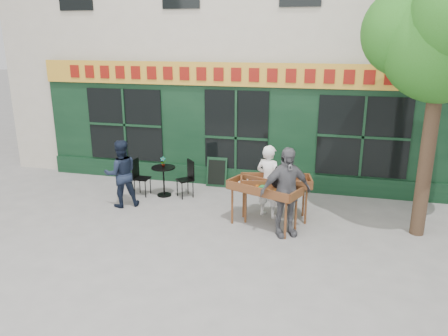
% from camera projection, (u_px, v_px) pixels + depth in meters
% --- Properties ---
extents(ground, '(80.00, 80.00, 0.00)m').
position_uv_depth(ground, '(213.00, 219.00, 9.78)').
color(ground, slate).
rests_on(ground, ground).
extents(building, '(14.00, 7.26, 10.00)m').
position_uv_depth(building, '(262.00, 2.00, 13.91)').
color(building, beige).
rests_on(building, ground).
extents(street_tree, '(3.05, 2.90, 5.60)m').
position_uv_depth(street_tree, '(446.00, 25.00, 7.91)').
color(street_tree, '#382619').
rests_on(street_tree, ground).
extents(book_cart_center, '(1.62, 1.14, 0.99)m').
position_uv_depth(book_cart_center, '(264.00, 191.00, 9.10)').
color(book_cart_center, '#5C2F1A').
rests_on(book_cart_center, ground).
extents(dog, '(0.54, 0.68, 0.60)m').
position_uv_depth(dog, '(281.00, 172.00, 8.84)').
color(dog, black).
rests_on(dog, book_cart_center).
extents(woman, '(0.71, 0.59, 1.66)m').
position_uv_depth(woman, '(269.00, 181.00, 9.70)').
color(woman, white).
rests_on(woman, ground).
extents(book_cart_right, '(1.59, 0.90, 0.99)m').
position_uv_depth(book_cart_right, '(276.00, 184.00, 9.53)').
color(book_cart_right, '#5C2F1A').
rests_on(book_cart_right, ground).
extents(man_right, '(1.16, 0.95, 1.85)m').
position_uv_depth(man_right, '(286.00, 192.00, 8.73)').
color(man_right, '#525256').
rests_on(man_right, ground).
extents(bistro_table, '(0.60, 0.60, 0.76)m').
position_uv_depth(bistro_table, '(164.00, 175.00, 11.06)').
color(bistro_table, black).
rests_on(bistro_table, ground).
extents(bistro_chair_left, '(0.37, 0.37, 0.95)m').
position_uv_depth(bistro_chair_left, '(139.00, 174.00, 11.11)').
color(bistro_chair_left, black).
rests_on(bistro_chair_left, ground).
extents(bistro_chair_right, '(0.51, 0.51, 0.95)m').
position_uv_depth(bistro_chair_right, '(188.00, 175.00, 11.01)').
color(bistro_chair_right, black).
rests_on(bistro_chair_right, ground).
extents(potted_plant, '(0.16, 0.13, 0.27)m').
position_uv_depth(potted_plant, '(163.00, 162.00, 10.96)').
color(potted_plant, gray).
rests_on(potted_plant, bistro_table).
extents(man_left, '(1.00, 0.95, 1.62)m').
position_uv_depth(man_left, '(121.00, 174.00, 10.31)').
color(man_left, black).
rests_on(man_left, ground).
extents(chalkboard, '(0.56, 0.20, 0.79)m').
position_uv_depth(chalkboard, '(217.00, 172.00, 11.82)').
color(chalkboard, black).
rests_on(chalkboard, ground).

